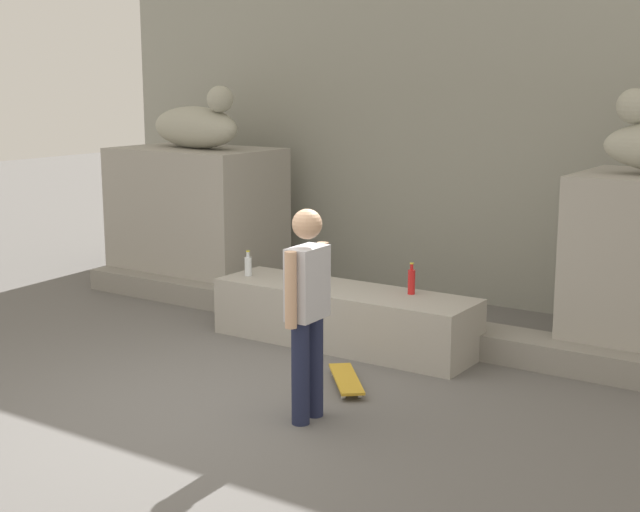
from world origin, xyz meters
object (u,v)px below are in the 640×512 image
at_px(statue_reclining_left, 196,125).
at_px(bottle_red, 411,281).
at_px(skater, 307,306).
at_px(skateboard, 346,379).
at_px(bottle_clear, 248,266).

height_order(statue_reclining_left, bottle_red, statue_reclining_left).
relative_size(skater, bottle_red, 5.38).
height_order(statue_reclining_left, skateboard, statue_reclining_left).
xyz_separation_m(statue_reclining_left, skateboard, (3.61, -2.20, -1.99)).
xyz_separation_m(statue_reclining_left, bottle_red, (3.59, -1.00, -1.34)).
distance_m(skater, bottle_red, 2.04).
bearing_deg(statue_reclining_left, skateboard, -17.47).
relative_size(skater, bottle_clear, 6.16).
relative_size(statue_reclining_left, skater, 1.01).
bearing_deg(bottle_clear, statue_reclining_left, 145.19).
distance_m(statue_reclining_left, skater, 4.96).
relative_size(statue_reclining_left, bottle_red, 5.44).
xyz_separation_m(bottle_red, bottle_clear, (-1.82, -0.23, -0.02)).
bearing_deg(skateboard, statue_reclining_left, 17.72).
height_order(skater, bottle_red, skater).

